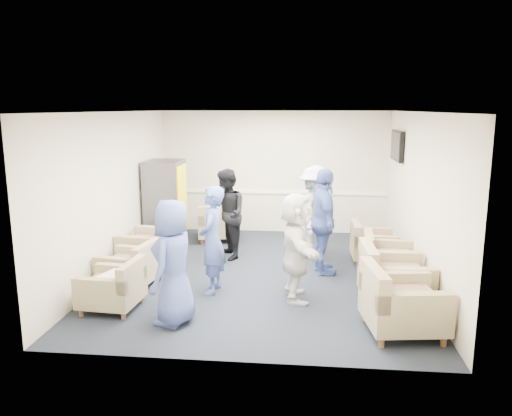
# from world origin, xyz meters

# --- Properties ---
(floor) EXTENTS (6.00, 6.00, 0.00)m
(floor) POSITION_xyz_m (0.00, 0.00, 0.00)
(floor) COLOR black
(floor) RESTS_ON ground
(ceiling) EXTENTS (6.00, 6.00, 0.00)m
(ceiling) POSITION_xyz_m (0.00, 0.00, 2.70)
(ceiling) COLOR white
(ceiling) RESTS_ON back_wall
(back_wall) EXTENTS (5.00, 0.02, 2.70)m
(back_wall) POSITION_xyz_m (0.00, 3.00, 1.35)
(back_wall) COLOR beige
(back_wall) RESTS_ON floor
(front_wall) EXTENTS (5.00, 0.02, 2.70)m
(front_wall) POSITION_xyz_m (0.00, -3.00, 1.35)
(front_wall) COLOR beige
(front_wall) RESTS_ON floor
(left_wall) EXTENTS (0.02, 6.00, 2.70)m
(left_wall) POSITION_xyz_m (-2.50, 0.00, 1.35)
(left_wall) COLOR beige
(left_wall) RESTS_ON floor
(right_wall) EXTENTS (0.02, 6.00, 2.70)m
(right_wall) POSITION_xyz_m (2.50, 0.00, 1.35)
(right_wall) COLOR beige
(right_wall) RESTS_ON floor
(chair_rail) EXTENTS (4.98, 0.04, 0.06)m
(chair_rail) POSITION_xyz_m (0.00, 2.98, 0.90)
(chair_rail) COLOR white
(chair_rail) RESTS_ON back_wall
(tv) EXTENTS (0.10, 1.00, 0.58)m
(tv) POSITION_xyz_m (2.44, 1.80, 2.05)
(tv) COLOR black
(tv) RESTS_ON right_wall
(armchair_left_near) EXTENTS (0.81, 0.81, 0.60)m
(armchair_left_near) POSITION_xyz_m (-1.89, -1.71, 0.30)
(armchair_left_near) COLOR #91805D
(armchair_left_near) RESTS_ON floor
(armchair_left_mid) EXTENTS (0.88, 0.88, 0.61)m
(armchair_left_mid) POSITION_xyz_m (-1.97, -0.82, 0.31)
(armchair_left_mid) COLOR #91805D
(armchair_left_mid) RESTS_ON floor
(armchair_left_far) EXTENTS (1.00, 1.00, 0.71)m
(armchair_left_far) POSITION_xyz_m (-1.93, 0.15, 0.35)
(armchair_left_far) COLOR #91805D
(armchair_left_far) RESTS_ON floor
(armchair_right_near) EXTENTS (1.03, 1.03, 0.73)m
(armchair_right_near) POSITION_xyz_m (1.88, -2.08, 0.36)
(armchair_right_near) COLOR #91805D
(armchair_right_near) RESTS_ON floor
(armchair_right_midnear) EXTENTS (0.96, 0.96, 0.74)m
(armchair_right_midnear) POSITION_xyz_m (1.93, -1.16, 0.37)
(armchair_right_midnear) COLOR #91805D
(armchair_right_midnear) RESTS_ON floor
(armchair_right_midfar) EXTENTS (0.88, 0.88, 0.66)m
(armchair_right_midfar) POSITION_xyz_m (2.02, -0.13, 0.33)
(armchair_right_midfar) COLOR #91805D
(armchair_right_midfar) RESTS_ON floor
(armchair_right_far) EXTENTS (0.78, 0.78, 0.62)m
(armchair_right_far) POSITION_xyz_m (1.90, 0.89, 0.31)
(armchair_right_far) COLOR #91805D
(armchair_right_far) RESTS_ON floor
(armchair_corner) EXTENTS (1.00, 1.00, 0.68)m
(armchair_corner) POSITION_xyz_m (-1.11, 2.06, 0.34)
(armchair_corner) COLOR #91805D
(armchair_corner) RESTS_ON floor
(vending_machine) EXTENTS (0.71, 0.82, 1.74)m
(vending_machine) POSITION_xyz_m (-2.09, 1.60, 0.87)
(vending_machine) COLOR #515259
(vending_machine) RESTS_ON floor
(backpack) EXTENTS (0.31, 0.25, 0.47)m
(backpack) POSITION_xyz_m (-1.72, -0.39, 0.24)
(backpack) COLOR black
(backpack) RESTS_ON floor
(pillow) EXTENTS (0.41, 0.48, 0.12)m
(pillow) POSITION_xyz_m (-1.90, -1.71, 0.46)
(pillow) COLOR white
(pillow) RESTS_ON armchair_left_near
(person_front_left) EXTENTS (0.68, 0.89, 1.64)m
(person_front_left) POSITION_xyz_m (-0.96, -2.05, 0.82)
(person_front_left) COLOR #4357A1
(person_front_left) RESTS_ON floor
(person_mid_left) EXTENTS (0.42, 0.61, 1.63)m
(person_mid_left) POSITION_xyz_m (-0.67, -0.91, 0.82)
(person_mid_left) COLOR #4357A1
(person_mid_left) RESTS_ON floor
(person_back_left) EXTENTS (0.94, 1.01, 1.67)m
(person_back_left) POSITION_xyz_m (-0.73, 0.84, 0.84)
(person_back_left) COLOR black
(person_back_left) RESTS_ON floor
(person_back_right) EXTENTS (0.87, 1.23, 1.73)m
(person_back_right) POSITION_xyz_m (0.89, 1.03, 0.87)
(person_back_right) COLOR silver
(person_back_right) RESTS_ON floor
(person_mid_right) EXTENTS (0.63, 1.11, 1.79)m
(person_mid_right) POSITION_xyz_m (1.02, 0.14, 0.90)
(person_mid_right) COLOR #4357A1
(person_mid_right) RESTS_ON floor
(person_front_right) EXTENTS (0.67, 1.52, 1.59)m
(person_front_right) POSITION_xyz_m (0.60, -1.07, 0.79)
(person_front_right) COLOR silver
(person_front_right) RESTS_ON floor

